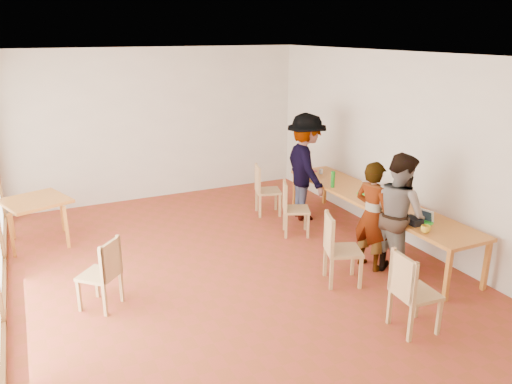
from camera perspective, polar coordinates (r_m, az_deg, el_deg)
ground at (r=7.10m, az=-2.36°, el=-9.66°), size 8.00×8.00×0.00m
wall_back at (r=10.26m, az=-11.35°, el=7.56°), size 6.00×0.10×3.00m
wall_front at (r=3.52m, az=24.72°, el=-14.49°), size 6.00×0.10×3.00m
wall_right at (r=8.15m, az=17.34°, el=4.44°), size 0.10×8.00×3.00m
ceiling at (r=6.30m, az=-2.72°, el=15.47°), size 6.00×8.00×0.04m
communal_table at (r=8.19m, az=13.33°, el=-0.98°), size 0.80×4.00×0.75m
side_table at (r=8.64m, az=-23.88°, el=-1.29°), size 0.90×0.90×0.75m
chair_near at (r=5.91m, az=17.12°, el=-10.08°), size 0.48×0.48×0.51m
chair_mid at (r=6.78m, az=9.14°, el=-5.65°), size 0.59×0.59×0.52m
chair_far at (r=8.32m, az=3.97°, el=-1.24°), size 0.56×0.56×0.49m
chair_empty at (r=9.22m, az=0.79°, el=0.83°), size 0.54×0.54×0.50m
chair_spare at (r=6.40m, az=-16.89°, el=-8.20°), size 0.60×0.60×0.48m
person_near at (r=7.26m, az=13.14°, el=-2.66°), size 0.51×0.65×1.59m
person_mid at (r=7.21m, az=16.00°, el=-2.41°), size 0.70×0.87×1.74m
person_far at (r=8.98m, az=5.70°, el=2.85°), size 0.89×1.34×1.93m
laptop_near at (r=7.31m, az=18.74°, el=-2.96°), size 0.24×0.26×0.19m
laptop_mid at (r=8.08m, az=14.62°, el=-0.51°), size 0.31×0.33×0.23m
laptop_far at (r=8.34m, az=12.58°, el=0.16°), size 0.27×0.28×0.19m
yellow_mug at (r=6.96m, az=18.81°, el=-4.03°), size 0.14×0.14×0.10m
green_bottle at (r=8.55m, az=8.78°, el=1.44°), size 0.07×0.07×0.28m
clear_glass at (r=9.37m, az=7.44°, el=2.35°), size 0.07×0.07×0.09m
condiment_cup at (r=8.01m, az=14.94°, el=-0.95°), size 0.08×0.08×0.06m
pink_phone at (r=9.54m, az=6.72°, el=2.43°), size 0.05×0.10×0.01m
black_pouch at (r=7.22m, az=17.51°, el=-3.16°), size 0.16×0.26×0.09m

